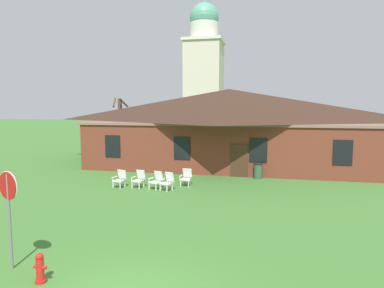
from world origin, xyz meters
TOP-DOWN VIEW (x-y plane):
  - brick_building at (0.00, 19.92)m, footprint 20.46×10.40m
  - dome_tower at (-5.73, 39.71)m, footprint 5.18×5.18m
  - stop_sign at (-3.73, 1.00)m, footprint 0.77×0.28m
  - lawn_chair_by_porch at (-4.91, 10.63)m, footprint 0.72×0.76m
  - lawn_chair_near_door at (-3.87, 10.84)m, footprint 0.73×0.77m
  - lawn_chair_left_end at (-2.81, 10.71)m, footprint 0.77×0.82m
  - lawn_chair_middle at (-2.14, 10.56)m, footprint 0.78×0.83m
  - lawn_chair_right_end at (-1.41, 11.82)m, footprint 0.66×0.69m
  - bare_tree_beside_building at (-9.66, 21.21)m, footprint 1.50×1.22m
  - fire_hydrant at (-2.48, 0.50)m, footprint 0.36×0.28m
  - trash_bin at (2.48, 14.63)m, footprint 0.56×0.56m

SIDE VIEW (x-z plane):
  - fire_hydrant at x=-2.48m, z-range -0.02..0.77m
  - trash_bin at x=2.48m, z-range 0.01..0.99m
  - lawn_chair_by_porch at x=-4.91m, z-range 0.02..0.98m
  - lawn_chair_near_door at x=-3.87m, z-range 0.02..0.98m
  - lawn_chair_left_end at x=-2.81m, z-range 0.02..0.98m
  - lawn_chair_middle at x=-2.14m, z-range 0.02..0.98m
  - lawn_chair_right_end at x=-1.41m, z-range 0.02..0.98m
  - stop_sign at x=-3.73m, z-range 0.58..3.32m
  - bare_tree_beside_building at x=-9.66m, z-range 0.13..5.40m
  - brick_building at x=0.00m, z-range 0.06..5.87m
  - dome_tower at x=-5.73m, z-range -0.82..18.26m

